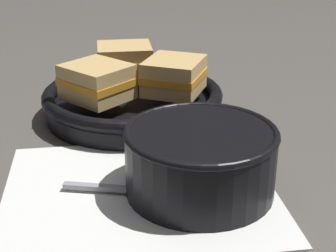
{
  "coord_description": "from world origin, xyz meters",
  "views": [
    {
      "loc": [
        0.06,
        -0.53,
        0.28
      ],
      "look_at": [
        0.02,
        0.02,
        0.04
      ],
      "focal_mm": 55.0,
      "sensor_mm": 36.0,
      "label": 1
    }
  ],
  "objects_px": {
    "sandwich_near_left": "(174,76)",
    "spoon": "(159,191)",
    "sandwich_near_right": "(125,60)",
    "sandwich_far_left": "(97,82)",
    "skillet": "(133,102)",
    "soup_bowl": "(200,157)"
  },
  "relations": [
    {
      "from": "sandwich_near_left",
      "to": "sandwich_near_right",
      "type": "distance_m",
      "value": 0.1
    },
    {
      "from": "skillet",
      "to": "sandwich_near_left",
      "type": "xyz_separation_m",
      "value": [
        0.06,
        -0.01,
        0.04
      ]
    },
    {
      "from": "sandwich_near_left",
      "to": "spoon",
      "type": "bearing_deg",
      "value": -91.39
    },
    {
      "from": "sandwich_near_left",
      "to": "sandwich_near_right",
      "type": "bearing_deg",
      "value": 137.81
    },
    {
      "from": "sandwich_near_left",
      "to": "soup_bowl",
      "type": "bearing_deg",
      "value": -79.26
    },
    {
      "from": "spoon",
      "to": "sandwich_near_left",
      "type": "xyz_separation_m",
      "value": [
        0.01,
        0.21,
        0.06
      ]
    },
    {
      "from": "skillet",
      "to": "sandwich_near_left",
      "type": "relative_size",
      "value": 2.6
    },
    {
      "from": "spoon",
      "to": "sandwich_near_right",
      "type": "bearing_deg",
      "value": 108.54
    },
    {
      "from": "sandwich_near_left",
      "to": "sandwich_far_left",
      "type": "xyz_separation_m",
      "value": [
        -0.1,
        -0.03,
        0.0
      ]
    },
    {
      "from": "spoon",
      "to": "sandwich_near_right",
      "type": "distance_m",
      "value": 0.29
    },
    {
      "from": "sandwich_far_left",
      "to": "spoon",
      "type": "bearing_deg",
      "value": -62.03
    },
    {
      "from": "skillet",
      "to": "sandwich_far_left",
      "type": "height_order",
      "value": "sandwich_far_left"
    },
    {
      "from": "soup_bowl",
      "to": "sandwich_near_right",
      "type": "height_order",
      "value": "sandwich_near_right"
    },
    {
      "from": "sandwich_near_right",
      "to": "sandwich_far_left",
      "type": "height_order",
      "value": "same"
    },
    {
      "from": "skillet",
      "to": "sandwich_near_right",
      "type": "relative_size",
      "value": 2.71
    },
    {
      "from": "soup_bowl",
      "to": "skillet",
      "type": "distance_m",
      "value": 0.23
    },
    {
      "from": "sandwich_near_right",
      "to": "sandwich_far_left",
      "type": "bearing_deg",
      "value": -102.19
    },
    {
      "from": "sandwich_near_right",
      "to": "sandwich_far_left",
      "type": "xyz_separation_m",
      "value": [
        -0.02,
        -0.1,
        0.0
      ]
    },
    {
      "from": "sandwich_near_left",
      "to": "skillet",
      "type": "bearing_deg",
      "value": 167.81
    },
    {
      "from": "soup_bowl",
      "to": "sandwich_far_left",
      "type": "xyz_separation_m",
      "value": [
        -0.14,
        0.16,
        0.02
      ]
    },
    {
      "from": "soup_bowl",
      "to": "spoon",
      "type": "xyz_separation_m",
      "value": [
        -0.04,
        -0.01,
        -0.03
      ]
    },
    {
      "from": "soup_bowl",
      "to": "spoon",
      "type": "distance_m",
      "value": 0.06
    }
  ]
}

